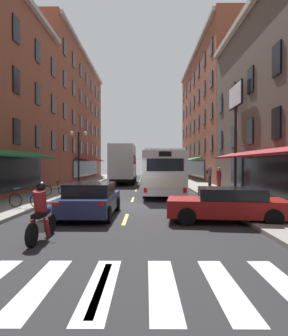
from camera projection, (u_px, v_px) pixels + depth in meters
ground_plane at (130, 208)px, 15.41m from camera, size 34.80×80.00×0.10m
lane_centre_dashes at (130, 207)px, 15.16m from camera, size 0.14×73.90×0.01m
crosswalk_near at (101, 286)px, 5.41m from camera, size 7.10×2.80×0.01m
sidewalk_left at (14, 205)px, 15.45m from camera, size 3.00×80.00×0.14m
sidewalk_right at (247, 205)px, 15.37m from camera, size 3.00×80.00×0.14m
billboard_sign at (236, 110)px, 21.20m from camera, size 0.40×2.91×7.56m
transit_bus at (161, 171)px, 23.03m from camera, size 2.81×12.32×3.07m
box_truck at (124, 164)px, 32.20m from camera, size 2.52×8.32×4.05m
sedan_near at (227, 204)px, 11.35m from camera, size 4.50×2.39×1.27m
sedan_mid at (91, 199)px, 12.55m from camera, size 2.08×4.43×1.38m
motorcycle_rider at (42, 215)px, 8.62m from camera, size 0.62×2.07×1.66m
bicycle_near at (26, 200)px, 14.07m from camera, size 1.70×0.48×0.91m
bicycle_mid at (55, 190)px, 19.32m from camera, size 1.68×0.55×0.91m
pedestrian_near at (210, 175)px, 27.65m from camera, size 0.47×0.52×1.84m
pedestrian_mid at (219, 179)px, 22.69m from camera, size 0.36×0.36×1.74m
street_lamp_twin at (79, 157)px, 24.63m from camera, size 1.42×0.32×4.63m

